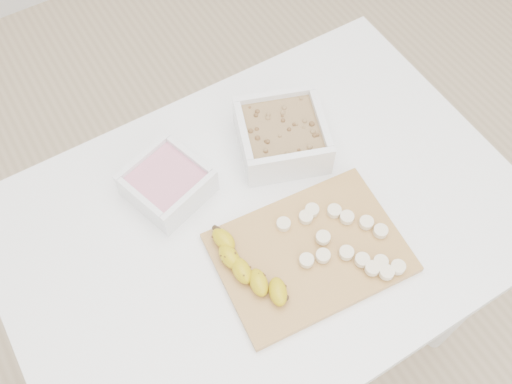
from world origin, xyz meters
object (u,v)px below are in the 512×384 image
cutting_board (310,253)px  bowl_granola (282,135)px  table (263,241)px  bowl_yogurt (167,183)px  banana (249,269)px

cutting_board → bowl_granola: bearing=69.7°
table → bowl_granola: 0.22m
table → bowl_yogurt: 0.24m
table → banana: 0.17m
bowl_yogurt → bowl_granola: bearing=-5.2°
table → bowl_yogurt: (-0.13, 0.15, 0.13)m
bowl_granola → cutting_board: bowl_granola is taller
bowl_granola → cutting_board: 0.25m
table → cutting_board: 0.15m
cutting_board → banana: size_ratio=1.84×
table → banana: size_ratio=5.41×
bowl_granola → cutting_board: (-0.09, -0.23, -0.03)m
bowl_yogurt → banana: (0.04, -0.24, -0.00)m
table → bowl_yogurt: bowl_yogurt is taller
bowl_yogurt → banana: 0.24m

